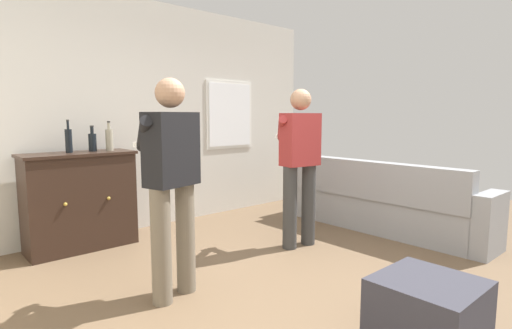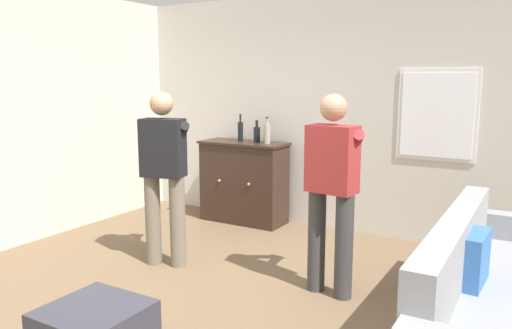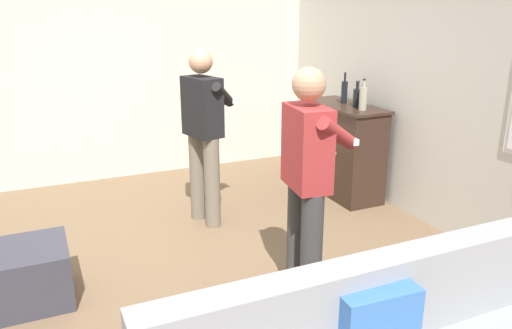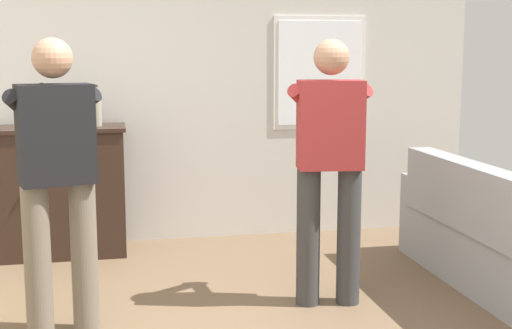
# 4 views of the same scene
# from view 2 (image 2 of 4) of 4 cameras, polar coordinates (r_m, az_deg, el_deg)

# --- Properties ---
(ground) EXTENTS (10.40, 10.40, 0.00)m
(ground) POSITION_cam_2_polar(r_m,az_deg,el_deg) (4.13, -6.78, -16.06)
(ground) COLOR brown
(wall_back_with_window) EXTENTS (5.20, 0.15, 2.80)m
(wall_back_with_window) POSITION_cam_2_polar(r_m,az_deg,el_deg) (6.05, 8.62, 5.89)
(wall_back_with_window) COLOR beige
(wall_back_with_window) RESTS_ON ground
(couch) EXTENTS (0.57, 2.62, 0.87)m
(couch) POSITION_cam_2_polar(r_m,az_deg,el_deg) (3.81, 23.85, -13.73)
(couch) COLOR gray
(couch) RESTS_ON ground
(sideboard_cabinet) EXTENTS (1.11, 0.49, 1.02)m
(sideboard_cabinet) POSITION_cam_2_polar(r_m,az_deg,el_deg) (6.31, -1.40, -1.98)
(sideboard_cabinet) COLOR black
(sideboard_cabinet) RESTS_ON ground
(bottle_wine_green) EXTENTS (0.07, 0.07, 0.34)m
(bottle_wine_green) POSITION_cam_2_polar(r_m,az_deg,el_deg) (6.28, -1.79, 3.86)
(bottle_wine_green) COLOR black
(bottle_wine_green) RESTS_ON sideboard_cabinet
(bottle_liquor_amber) EXTENTS (0.08, 0.08, 0.32)m
(bottle_liquor_amber) POSITION_cam_2_polar(r_m,az_deg,el_deg) (6.04, 1.26, 3.58)
(bottle_liquor_amber) COLOR gray
(bottle_liquor_amber) RESTS_ON sideboard_cabinet
(bottle_spirits_clear) EXTENTS (0.08, 0.08, 0.28)m
(bottle_spirits_clear) POSITION_cam_2_polar(r_m,az_deg,el_deg) (6.16, 0.10, 3.53)
(bottle_spirits_clear) COLOR black
(bottle_spirits_clear) RESTS_ON sideboard_cabinet
(person_standing_left) EXTENTS (0.54, 0.52, 1.68)m
(person_standing_left) POSITION_cam_2_polar(r_m,az_deg,el_deg) (4.83, -10.46, -0.65)
(person_standing_left) COLOR #6B6051
(person_standing_left) RESTS_ON ground
(person_standing_right) EXTENTS (0.55, 0.50, 1.68)m
(person_standing_right) POSITION_cam_2_polar(r_m,az_deg,el_deg) (4.14, 8.70, -2.33)
(person_standing_right) COLOR #383838
(person_standing_right) RESTS_ON ground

